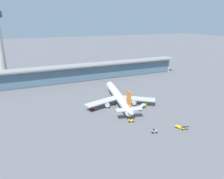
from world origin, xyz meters
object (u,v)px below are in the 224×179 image
service_truck_on_taxiway_yellow (131,120)px  service_truck_by_tail_yellow (142,106)px  service_truck_under_wing_yellow (181,127)px  service_truck_near_nose_red (92,109)px  airliner_on_stand (119,97)px  service_truck_mid_apron_grey (154,131)px

service_truck_on_taxiway_yellow → service_truck_by_tail_yellow: bearing=41.0°
service_truck_under_wing_yellow → service_truck_near_nose_red: bearing=130.3°
airliner_on_stand → service_truck_mid_apron_grey: bearing=-89.7°
airliner_on_stand → service_truck_under_wing_yellow: airliner_on_stand is taller
service_truck_under_wing_yellow → service_truck_by_tail_yellow: (-4.91, 29.52, 0.90)m
service_truck_by_tail_yellow → service_truck_near_nose_red: bearing=159.8°
service_truck_mid_apron_grey → service_truck_on_taxiway_yellow: (-5.00, 14.68, 0.00)m
service_truck_under_wing_yellow → service_truck_by_tail_yellow: service_truck_by_tail_yellow is taller
service_truck_mid_apron_grey → service_truck_on_taxiway_yellow: bearing=108.8°
airliner_on_stand → service_truck_on_taxiway_yellow: (-4.81, -25.71, -4.20)m
service_truck_mid_apron_grey → service_truck_by_tail_yellow: (9.73, 27.47, 0.83)m
service_truck_mid_apron_grey → service_truck_by_tail_yellow: bearing=70.5°
service_truck_by_tail_yellow → service_truck_under_wing_yellow: bearing=-80.6°
service_truck_near_nose_red → service_truck_mid_apron_grey: 42.84m
service_truck_near_nose_red → service_truck_by_tail_yellow: size_ratio=0.40×
service_truck_by_tail_yellow → service_truck_on_taxiway_yellow: bearing=-139.0°
service_truck_under_wing_yellow → service_truck_on_taxiway_yellow: 25.81m
service_truck_under_wing_yellow → service_truck_on_taxiway_yellow: (-19.64, 16.74, 0.07)m
service_truck_by_tail_yellow → service_truck_on_taxiway_yellow: (-14.73, -12.78, -0.83)m
airliner_on_stand → service_truck_mid_apron_grey: 40.61m
service_truck_mid_apron_grey → service_truck_on_taxiway_yellow: same height
airliner_on_stand → service_truck_by_tail_yellow: 16.64m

